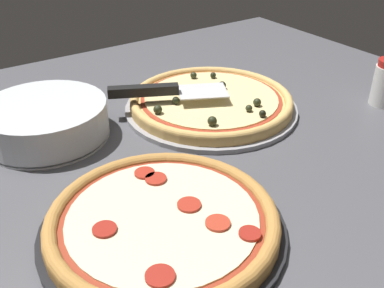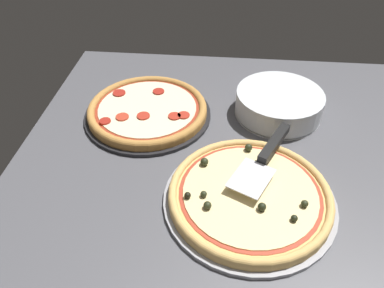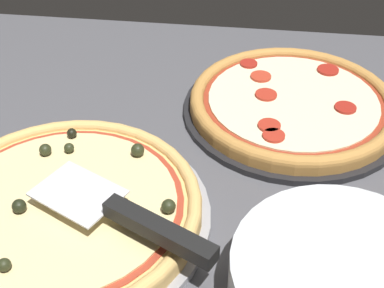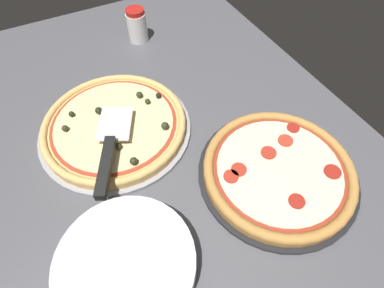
{
  "view_description": "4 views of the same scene",
  "coord_description": "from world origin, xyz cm",
  "px_view_note": "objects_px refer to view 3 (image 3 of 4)",
  "views": [
    {
      "loc": [
        50.07,
        66.69,
        43.64
      ],
      "look_at": [
        11.41,
        10.46,
        3.0
      ],
      "focal_mm": 42.0,
      "sensor_mm": 36.0,
      "label": 1
    },
    {
      "loc": [
        -57.51,
        3.92,
        62.29
      ],
      "look_at": [
        11.41,
        10.46,
        3.0
      ],
      "focal_mm": 35.0,
      "sensor_mm": 36.0,
      "label": 2
    },
    {
      "loc": [
        19.1,
        -48.38,
        50.02
      ],
      "look_at": [
        11.41,
        10.46,
        3.0
      ],
      "focal_mm": 50.0,
      "sensor_mm": 36.0,
      "label": 3
    },
    {
      "loc": [
        47.77,
        -8.49,
        57.75
      ],
      "look_at": [
        11.41,
        10.46,
        3.0
      ],
      "focal_mm": 28.0,
      "sensor_mm": 36.0,
      "label": 4
    }
  ],
  "objects_px": {
    "pizza_front": "(63,206)",
    "pizza_back": "(293,102)",
    "serving_spatula": "(140,221)",
    "plate_stack": "(341,285)"
  },
  "relations": [
    {
      "from": "plate_stack",
      "to": "serving_spatula",
      "type": "bearing_deg",
      "value": 169.32
    },
    {
      "from": "plate_stack",
      "to": "pizza_back",
      "type": "bearing_deg",
      "value": 96.75
    },
    {
      "from": "pizza_front",
      "to": "serving_spatula",
      "type": "relative_size",
      "value": 1.44
    },
    {
      "from": "pizza_front",
      "to": "pizza_back",
      "type": "distance_m",
      "value": 0.4
    },
    {
      "from": "pizza_back",
      "to": "serving_spatula",
      "type": "xyz_separation_m",
      "value": [
        -0.18,
        -0.32,
        0.03
      ]
    },
    {
      "from": "serving_spatula",
      "to": "plate_stack",
      "type": "xyz_separation_m",
      "value": [
        0.22,
        -0.04,
        -0.02
      ]
    },
    {
      "from": "pizza_front",
      "to": "serving_spatula",
      "type": "height_order",
      "value": "serving_spatula"
    },
    {
      "from": "pizza_front",
      "to": "pizza_back",
      "type": "xyz_separation_m",
      "value": [
        0.29,
        0.28,
        -0.0
      ]
    },
    {
      "from": "pizza_front",
      "to": "plate_stack",
      "type": "height_order",
      "value": "plate_stack"
    },
    {
      "from": "pizza_back",
      "to": "plate_stack",
      "type": "distance_m",
      "value": 0.36
    }
  ]
}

